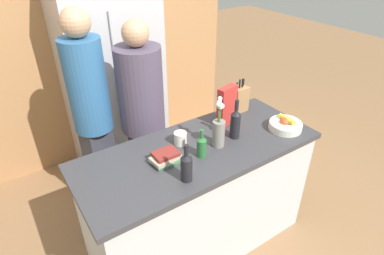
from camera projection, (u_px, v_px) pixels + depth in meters
ground_plane at (198, 239)px, 2.68m from camera, size 14.00×14.00×0.00m
kitchen_island at (198, 198)px, 2.44m from camera, size 1.70×0.70×0.94m
back_wall_wood at (100, 35)px, 3.24m from camera, size 2.90×0.12×2.60m
refrigerator at (112, 75)px, 3.11m from camera, size 0.88×0.62×2.02m
fruit_bowl at (285, 125)px, 2.38m from camera, size 0.24×0.24×0.09m
knife_block at (239, 99)px, 2.60m from camera, size 0.13×0.11×0.28m
flower_vase at (219, 129)px, 2.15m from camera, size 0.09×0.09×0.37m
cereal_box at (227, 106)px, 2.39m from camera, size 0.18×0.10×0.31m
coffee_mug at (180, 138)px, 2.22m from camera, size 0.09×0.12×0.09m
book_stack at (165, 158)px, 2.04m from camera, size 0.20×0.16×0.07m
bottle_oil at (202, 146)px, 2.08m from camera, size 0.06×0.06×0.20m
bottle_vinegar at (186, 166)px, 1.86m from camera, size 0.07×0.07×0.25m
bottle_wine at (235, 123)px, 2.25m from camera, size 0.07×0.07×0.30m
person_at_sink at (92, 109)px, 2.47m from camera, size 0.30×0.30×1.79m
person_in_blue at (143, 114)px, 2.57m from camera, size 0.35×0.35×1.69m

